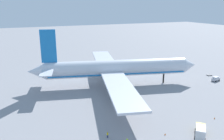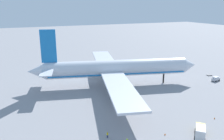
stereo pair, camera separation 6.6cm
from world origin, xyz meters
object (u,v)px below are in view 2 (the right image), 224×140
object	(u,v)px
ground_worker_2	(107,135)
service_truck_2	(200,131)
traffic_cone_3	(146,63)
traffic_cone_0	(163,65)
service_van	(216,79)
airliner	(114,69)
baggage_cart_2	(209,75)
traffic_cone_2	(165,134)
traffic_cone_1	(215,118)

from	to	relation	value
ground_worker_2	service_truck_2	bearing A→B (deg)	-23.03
service_truck_2	traffic_cone_3	distance (m)	78.57
traffic_cone_0	service_van	bearing A→B (deg)	-80.54
airliner	ground_worker_2	world-z (taller)	airliner
service_van	baggage_cart_2	bearing A→B (deg)	62.62
service_truck_2	traffic_cone_3	bearing A→B (deg)	68.04
service_van	traffic_cone_3	xyz separation A→B (m)	(-11.48, 40.27, -0.76)
airliner	service_van	size ratio (longest dim) A/B	17.34
traffic_cone_2	service_truck_2	bearing A→B (deg)	-29.70
service_truck_2	service_van	size ratio (longest dim) A/B	1.36
airliner	traffic_cone_2	bearing A→B (deg)	-95.57
service_truck_2	ground_worker_2	distance (m)	24.09
service_van	traffic_cone_2	bearing A→B (deg)	-149.87
traffic_cone_1	traffic_cone_3	world-z (taller)	same
service_van	ground_worker_2	xyz separation A→B (m)	(-63.02, -23.17, -0.18)
baggage_cart_2	traffic_cone_0	distance (m)	27.02
traffic_cone_3	baggage_cart_2	bearing A→B (deg)	-65.22
service_van	traffic_cone_3	world-z (taller)	service_van
service_truck_2	traffic_cone_1	bearing A→B (deg)	26.84
ground_worker_2	traffic_cone_3	xyz separation A→B (m)	(51.54, 63.44, -0.57)
ground_worker_2	traffic_cone_2	bearing A→B (deg)	-19.16
ground_worker_2	traffic_cone_2	distance (m)	15.30
baggage_cart_2	traffic_cone_0	bearing A→B (deg)	109.90
baggage_cart_2	traffic_cone_1	world-z (taller)	traffic_cone_1
service_van	traffic_cone_2	distance (m)	56.17
service_truck_2	ground_worker_2	world-z (taller)	service_truck_2
traffic_cone_3	traffic_cone_1	bearing A→B (deg)	-104.98
ground_worker_2	traffic_cone_0	distance (m)	80.21
airliner	baggage_cart_2	xyz separation A→B (m)	(48.31, -5.88, -7.19)
ground_worker_2	airliner	bearing A→B (deg)	63.05
airliner	traffic_cone_2	distance (m)	42.14
baggage_cart_2	ground_worker_2	xyz separation A→B (m)	(-66.78, -30.43, 0.58)
baggage_cart_2	service_van	bearing A→B (deg)	-117.38
baggage_cart_2	traffic_cone_1	distance (m)	47.55
traffic_cone_1	traffic_cone_2	world-z (taller)	same
traffic_cone_1	traffic_cone_2	distance (m)	19.21
traffic_cone_1	service_van	bearing A→B (deg)	42.33
airliner	service_van	bearing A→B (deg)	-16.43
airliner	service_van	world-z (taller)	airliner
traffic_cone_0	traffic_cone_3	bearing A→B (deg)	128.46
traffic_cone_0	traffic_cone_3	size ratio (longest dim) A/B	1.00
traffic_cone_2	service_van	bearing A→B (deg)	30.13
airliner	ground_worker_2	xyz separation A→B (m)	(-18.47, -36.31, -6.61)
traffic_cone_2	traffic_cone_0	bearing A→B (deg)	54.67
service_truck_2	traffic_cone_1	world-z (taller)	service_truck_2
traffic_cone_2	airliner	bearing A→B (deg)	84.43
ground_worker_2	service_van	bearing A→B (deg)	20.19
airliner	ground_worker_2	size ratio (longest dim) A/B	48.05
ground_worker_2	traffic_cone_1	world-z (taller)	ground_worker_2
service_truck_2	airliner	bearing A→B (deg)	94.61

